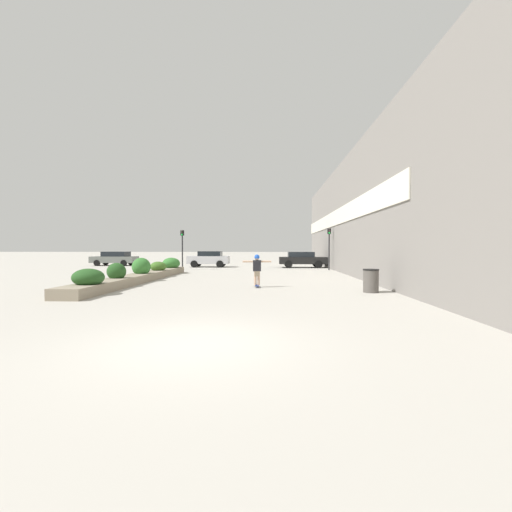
{
  "coord_description": "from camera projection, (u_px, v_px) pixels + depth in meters",
  "views": [
    {
      "loc": [
        1.56,
        -6.51,
        1.87
      ],
      "look_at": [
        0.36,
        19.91,
        1.24
      ],
      "focal_mm": 24.0,
      "sensor_mm": 36.0,
      "label": 1
    }
  ],
  "objects": [
    {
      "name": "building_wall_right",
      "position": [
        352.0,
        215.0,
        23.42
      ],
      "size": [
        0.67,
        41.35,
        8.27
      ],
      "color": "gray",
      "rests_on": "ground_plane"
    },
    {
      "name": "car_rightmost",
      "position": [
        209.0,
        259.0,
        33.27
      ],
      "size": [
        3.96,
        1.92,
        1.54
      ],
      "rotation": [
        0.0,
        0.0,
        1.57
      ],
      "color": "#BCBCC1",
      "rests_on": "ground_plane"
    },
    {
      "name": "planter_box",
      "position": [
        142.0,
        273.0,
        19.36
      ],
      "size": [
        1.28,
        14.36,
        1.31
      ],
      "color": "gray",
      "rests_on": "ground_plane"
    },
    {
      "name": "trash_bin",
      "position": [
        371.0,
        281.0,
        14.31
      ],
      "size": [
        0.66,
        0.66,
        0.98
      ],
      "color": "#514C47",
      "rests_on": "ground_plane"
    },
    {
      "name": "ground_plane",
      "position": [
        191.0,
        344.0,
        6.61
      ],
      "size": [
        300.0,
        300.0,
        0.0
      ],
      "primitive_type": "plane",
      "color": "#ADA89E"
    },
    {
      "name": "car_leftmost",
      "position": [
        431.0,
        260.0,
        31.79
      ],
      "size": [
        4.1,
        1.91,
        1.46
      ],
      "rotation": [
        0.0,
        0.0,
        1.57
      ],
      "color": "navy",
      "rests_on": "ground_plane"
    },
    {
      "name": "skateboard",
      "position": [
        257.0,
        286.0,
        16.17
      ],
      "size": [
        0.28,
        0.79,
        0.1
      ],
      "rotation": [
        0.0,
        0.0,
        0.07
      ],
      "color": "navy",
      "rests_on": "ground_plane"
    },
    {
      "name": "car_center_left",
      "position": [
        302.0,
        259.0,
        32.36
      ],
      "size": [
        4.45,
        2.0,
        1.49
      ],
      "rotation": [
        0.0,
        0.0,
        -1.57
      ],
      "color": "black",
      "rests_on": "ground_plane"
    },
    {
      "name": "car_center_right",
      "position": [
        115.0,
        258.0,
        36.01
      ],
      "size": [
        4.54,
        2.06,
        1.48
      ],
      "rotation": [
        0.0,
        0.0,
        1.57
      ],
      "color": "slate",
      "rests_on": "ground_plane"
    },
    {
      "name": "traffic_light_right",
      "position": [
        329.0,
        242.0,
        28.68
      ],
      "size": [
        0.28,
        0.3,
        3.5
      ],
      "color": "black",
      "rests_on": "ground_plane"
    },
    {
      "name": "skateboarder",
      "position": [
        257.0,
        267.0,
        16.14
      ],
      "size": [
        1.36,
        0.25,
        1.46
      ],
      "rotation": [
        0.0,
        0.0,
        0.07
      ],
      "color": "tan",
      "rests_on": "skateboard"
    },
    {
      "name": "traffic_light_left",
      "position": [
        182.0,
        243.0,
        29.18
      ],
      "size": [
        0.28,
        0.3,
        3.37
      ],
      "color": "black",
      "rests_on": "ground_plane"
    }
  ]
}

